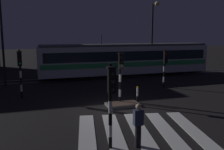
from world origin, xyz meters
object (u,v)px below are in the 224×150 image
object	(u,v)px
street_lamp_trackside_left	(1,25)
pedestrian_waiting_at_kerb	(138,125)
traffic_light_corner_far_left	(20,67)
tram	(126,59)
bollard_island_edge	(137,95)
street_lamp_trackside_right	(153,30)
traffic_light_kerb_mid_left	(111,94)
traffic_light_median_centre	(121,70)
traffic_light_corner_far_right	(165,63)

from	to	relation	value
street_lamp_trackside_left	pedestrian_waiting_at_kerb	world-z (taller)	street_lamp_trackside_left
traffic_light_corner_far_left	pedestrian_waiting_at_kerb	world-z (taller)	traffic_light_corner_far_left
street_lamp_trackside_left	tram	xyz separation A→B (m)	(11.20, 2.00, -3.22)
pedestrian_waiting_at_kerb	bollard_island_edge	xyz separation A→B (m)	(2.36, 5.53, -0.32)
street_lamp_trackside_right	tram	world-z (taller)	street_lamp_trackside_right
traffic_light_kerb_mid_left	bollard_island_edge	xyz separation A→B (m)	(3.40, 5.40, -1.58)
tram	bollard_island_edge	bearing A→B (deg)	-106.94
traffic_light_kerb_mid_left	tram	world-z (taller)	tram
traffic_light_corner_far_left	traffic_light_median_centre	bearing A→B (deg)	-29.82
pedestrian_waiting_at_kerb	bollard_island_edge	distance (m)	6.02
tram	pedestrian_waiting_at_kerb	distance (m)	16.24
traffic_light_kerb_mid_left	pedestrian_waiting_at_kerb	size ratio (longest dim) A/B	1.90
traffic_light_median_centre	traffic_light_corner_far_left	xyz separation A→B (m)	(-5.81, 3.33, 0.01)
traffic_light_kerb_mid_left	traffic_light_corner_far_left	bearing A→B (deg)	110.95
traffic_light_corner_far_right	traffic_light_kerb_mid_left	bearing A→B (deg)	-128.72
traffic_light_corner_far_right	bollard_island_edge	distance (m)	5.63
street_lamp_trackside_left	pedestrian_waiting_at_kerb	bearing A→B (deg)	-66.22
traffic_light_corner_far_left	street_lamp_trackside_left	bearing A→B (deg)	108.24
street_lamp_trackside_right	bollard_island_edge	size ratio (longest dim) A/B	6.53
street_lamp_trackside_right	pedestrian_waiting_at_kerb	distance (m)	16.70
street_lamp_trackside_right	street_lamp_trackside_left	xyz separation A→B (m)	(-13.62, -1.01, 0.38)
bollard_island_edge	street_lamp_trackside_left	bearing A→B (deg)	136.55
traffic_light_corner_far_right	traffic_light_median_centre	distance (m)	6.08
traffic_light_kerb_mid_left	traffic_light_corner_far_right	xyz separation A→B (m)	(7.34, 9.16, -0.15)
traffic_light_median_centre	traffic_light_corner_far_right	bearing A→B (deg)	35.21
traffic_light_kerb_mid_left	traffic_light_corner_far_left	distance (m)	9.62
traffic_light_median_centre	street_lamp_trackside_left	distance (m)	10.80
traffic_light_corner_far_left	tram	bearing A→B (deg)	32.31
traffic_light_median_centre	pedestrian_waiting_at_kerb	distance (m)	6.06
street_lamp_trackside_left	pedestrian_waiting_at_kerb	xyz separation A→B (m)	(5.87, -13.31, -4.09)
traffic_light_median_centre	traffic_light_corner_far_left	bearing A→B (deg)	150.18
street_lamp_trackside_right	pedestrian_waiting_at_kerb	world-z (taller)	street_lamp_trackside_right
traffic_light_corner_far_right	bollard_island_edge	size ratio (longest dim) A/B	2.71
traffic_light_kerb_mid_left	tram	xyz separation A→B (m)	(6.38, 15.19, -0.39)
traffic_light_kerb_mid_left	street_lamp_trackside_left	xyz separation A→B (m)	(-4.83, 13.19, 2.83)
traffic_light_kerb_mid_left	traffic_light_median_centre	world-z (taller)	traffic_light_kerb_mid_left
traffic_light_corner_far_right	traffic_light_corner_far_left	world-z (taller)	traffic_light_corner_far_left
bollard_island_edge	pedestrian_waiting_at_kerb	bearing A→B (deg)	-113.09
pedestrian_waiting_at_kerb	traffic_light_kerb_mid_left	bearing A→B (deg)	173.29
traffic_light_kerb_mid_left	traffic_light_corner_far_right	bearing A→B (deg)	51.28
pedestrian_waiting_at_kerb	bollard_island_edge	bearing A→B (deg)	66.91
street_lamp_trackside_right	bollard_island_edge	distance (m)	11.08
street_lamp_trackside_right	tram	distance (m)	3.85
traffic_light_corner_far_right	street_lamp_trackside_right	distance (m)	5.86
traffic_light_corner_far_left	street_lamp_trackside_right	xyz separation A→B (m)	(12.23, 5.22, 2.45)
traffic_light_kerb_mid_left	pedestrian_waiting_at_kerb	xyz separation A→B (m)	(1.04, -0.12, -1.26)
traffic_light_corner_far_right	street_lamp_trackside_right	size ratio (longest dim) A/B	0.42
traffic_light_kerb_mid_left	tram	size ratio (longest dim) A/B	0.19
tram	bollard_island_edge	distance (m)	10.30
traffic_light_corner_far_right	pedestrian_waiting_at_kerb	size ratio (longest dim) A/B	1.76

